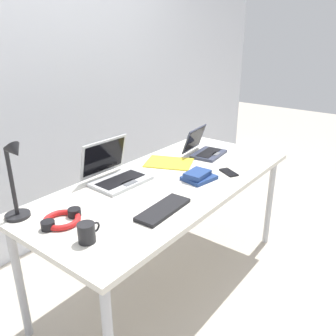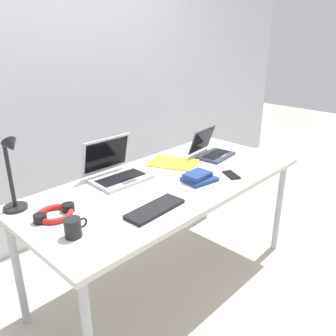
{
  "view_description": "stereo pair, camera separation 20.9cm",
  "coord_description": "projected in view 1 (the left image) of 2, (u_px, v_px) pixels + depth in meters",
  "views": [
    {
      "loc": [
        -1.54,
        -1.19,
        1.59
      ],
      "look_at": [
        0.0,
        0.0,
        0.82
      ],
      "focal_mm": 37.38,
      "sensor_mm": 36.0,
      "label": 1
    },
    {
      "loc": [
        -1.4,
        -1.34,
        1.59
      ],
      "look_at": [
        0.0,
        0.0,
        0.82
      ],
      "focal_mm": 37.38,
      "sensor_mm": 36.0,
      "label": 2
    }
  ],
  "objects": [
    {
      "name": "wall_back",
      "position": [
        48.0,
        72.0,
        2.54
      ],
      "size": [
        6.0,
        0.13,
        2.6
      ],
      "color": "silver",
      "rests_on": "ground_plane"
    },
    {
      "name": "paper_folder_far_corner",
      "position": [
        169.0,
        163.0,
        2.39
      ],
      "size": [
        0.34,
        0.38,
        0.01
      ],
      "primitive_type": "cube",
      "rotation": [
        0.0,
        0.0,
        0.42
      ],
      "color": "gold",
      "rests_on": "desk"
    },
    {
      "name": "external_keyboard",
      "position": [
        163.0,
        209.0,
        1.76
      ],
      "size": [
        0.34,
        0.13,
        0.02
      ],
      "primitive_type": "cube",
      "rotation": [
        0.0,
        0.0,
        0.05
      ],
      "color": "black",
      "rests_on": "desk"
    },
    {
      "name": "cell_phone",
      "position": [
        229.0,
        172.0,
        2.22
      ],
      "size": [
        0.12,
        0.15,
        0.01
      ],
      "primitive_type": "cube",
      "rotation": [
        0.0,
        0.0,
        -0.49
      ],
      "color": "black",
      "rests_on": "desk"
    },
    {
      "name": "book_stack",
      "position": [
        198.0,
        176.0,
        2.12
      ],
      "size": [
        0.21,
        0.18,
        0.05
      ],
      "color": "navy",
      "rests_on": "desk"
    },
    {
      "name": "laptop_center",
      "position": [
        204.0,
        149.0,
        2.54
      ],
      "size": [
        0.29,
        0.27,
        0.19
      ],
      "color": "#33384C",
      "rests_on": "desk"
    },
    {
      "name": "desk",
      "position": [
        168.0,
        189.0,
        2.14
      ],
      "size": [
        1.8,
        0.8,
        0.74
      ],
      "color": "silver",
      "rests_on": "ground_plane"
    },
    {
      "name": "ground_plane",
      "position": [
        168.0,
        279.0,
        2.39
      ],
      "size": [
        12.0,
        12.0,
        0.0
      ],
      "primitive_type": "plane",
      "color": "#B7AD9E"
    },
    {
      "name": "laptop_back_right",
      "position": [
        116.0,
        173.0,
        2.09
      ],
      "size": [
        0.35,
        0.3,
        0.24
      ],
      "color": "#B7BABC",
      "rests_on": "desk"
    },
    {
      "name": "computer_mouse",
      "position": [
        193.0,
        141.0,
        2.81
      ],
      "size": [
        0.07,
        0.1,
        0.03
      ],
      "primitive_type": "ellipsoid",
      "rotation": [
        0.0,
        0.0,
        -0.12
      ],
      "color": "black",
      "rests_on": "desk"
    },
    {
      "name": "desk_lamp",
      "position": [
        15.0,
        182.0,
        1.62
      ],
      "size": [
        0.12,
        0.18,
        0.4
      ],
      "color": "black",
      "rests_on": "desk"
    },
    {
      "name": "coffee_mug",
      "position": [
        87.0,
        233.0,
        1.49
      ],
      "size": [
        0.11,
        0.08,
        0.09
      ],
      "color": "black",
      "rests_on": "desk"
    },
    {
      "name": "headphones",
      "position": [
        62.0,
        219.0,
        1.65
      ],
      "size": [
        0.21,
        0.18,
        0.04
      ],
      "color": "red",
      "rests_on": "desk"
    }
  ]
}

